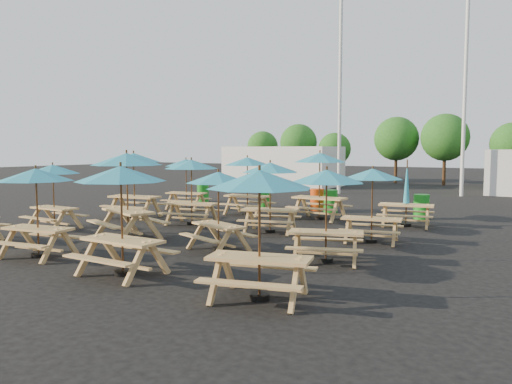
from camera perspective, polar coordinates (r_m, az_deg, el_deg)
The scene contains 30 objects.
ground at distance 16.76m, azimuth -2.72°, elevation -4.13°, with size 120.00×120.00×0.00m, color black.
picnic_unit_1 at distance 17.69m, azimuth -22.20°, elevation 1.96°, with size 1.75×1.75×2.15m.
picnic_unit_2 at distance 19.64m, azimuth -13.80°, elevation 3.33°, with size 2.33×2.33×2.51m.
picnic_unit_3 at distance 21.91m, azimuth -8.00°, elevation 2.94°, with size 2.08×2.08×2.22m.
picnic_unit_4 at distance 13.18m, azimuth -23.84°, elevation 1.17°, with size 2.04×2.04×2.20m.
picnic_unit_5 at distance 15.07m, azimuth -14.56°, elevation 2.99°, with size 2.61×2.61×2.54m.
picnic_unit_6 at distance 17.44m, azimuth -7.40°, elevation 2.65°, with size 2.21×2.21×2.29m.
picnic_unit_7 at distance 19.94m, azimuth -1.00°, elevation 3.07°, with size 1.96×1.96×2.33m.
picnic_unit_8 at distance 10.67m, azimuth -15.18°, elevation 1.17°, with size 1.87×1.87×2.31m.
picnic_unit_9 at distance 12.89m, azimuth -4.34°, elevation 1.05°, with size 2.13×2.13×2.07m.
picnic_unit_10 at distance 15.69m, azimuth 1.63°, elevation 2.26°, with size 2.24×2.24×2.24m.
picnic_unit_11 at distance 18.68m, azimuth 7.31°, elevation 3.41°, with size 2.06×2.06×2.52m.
picnic_unit_12 at distance 8.60m, azimuth 0.39°, elevation 0.42°, with size 2.28×2.28×2.31m.
picnic_unit_13 at distance 11.63m, azimuth 8.07°, elevation 1.06°, with size 2.26×2.26×2.19m.
picnic_unit_14 at distance 14.34m, azimuth 13.18°, elevation 1.46°, with size 2.01×2.01×2.11m.
picnic_unit_15 at distance 17.71m, azimuth 16.81°, elevation -0.78°, with size 2.04×1.86×2.28m.
waste_bin_0 at distance 25.07m, azimuth -6.08°, elevation -0.05°, with size 0.58×0.58×0.93m, color #198A1E.
waste_bin_1 at distance 22.46m, azimuth 0.98°, elevation -0.60°, with size 0.58×0.58×0.93m, color #198A1E.
waste_bin_2 at distance 21.56m, azimuth 6.99°, elevation -0.87°, with size 0.58×0.58×0.93m, color #CF3E0C.
waste_bin_3 at distance 21.05m, azimuth 8.53°, elevation -1.03°, with size 0.58×0.58×0.93m, color #198A1E.
waste_bin_4 at distance 19.81m, azimuth 18.38°, elevation -1.60°, with size 0.58×0.58×0.93m, color #198A1E.
mast_0 at distance 30.06m, azimuth 9.59°, elevation 11.30°, with size 0.20×0.20×12.00m, color silver.
mast_1 at distance 30.20m, azimuth 22.79°, elevation 10.96°, with size 0.20×0.20×12.00m, color silver.
event_tent_0 at distance 36.11m, azimuth 3.07°, elevation 2.98°, with size 8.00×4.00×2.80m, color silver.
tree_0 at distance 45.40m, azimuth 0.77°, elevation 5.20°, with size 2.80×2.80×4.24m.
tree_1 at distance 42.12m, azimuth 4.88°, elevation 5.64°, with size 3.11×3.11×4.72m.
tree_2 at distance 40.47m, azimuth 8.97°, elevation 4.88°, with size 2.59×2.59×3.93m.
tree_3 at distance 39.93m, azimuth 15.75°, elevation 5.87°, with size 3.36×3.36×5.09m.
tree_4 at distance 38.61m, azimuth 20.80°, elevation 5.85°, with size 3.41×3.41×5.17m.
tree_5 at distance 38.42m, azimuth 27.26°, elevation 4.90°, with size 2.94×2.94×4.45m.
Camera 1 is at (9.41, -13.61, 2.65)m, focal length 35.00 mm.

